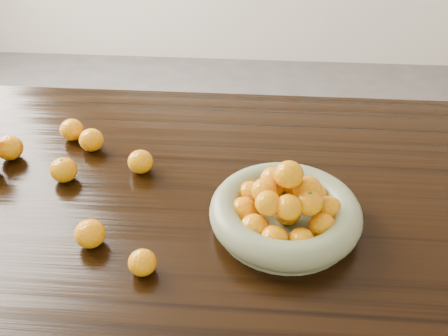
{
  "coord_description": "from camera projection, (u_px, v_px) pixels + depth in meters",
  "views": [
    {
      "loc": [
        0.11,
        -0.93,
        1.49
      ],
      "look_at": [
        0.04,
        -0.02,
        0.83
      ],
      "focal_mm": 40.0,
      "sensor_mm": 36.0,
      "label": 1
    }
  ],
  "objects": [
    {
      "name": "loose_orange_5",
      "position": [
        140.0,
        162.0,
        1.24
      ],
      "size": [
        0.06,
        0.06,
        0.06
      ],
      "primitive_type": "ellipsoid",
      "color": "orange",
      "rests_on": "dining_table"
    },
    {
      "name": "fruit_bowl",
      "position": [
        286.0,
        210.0,
        1.07
      ],
      "size": [
        0.33,
        0.33,
        0.16
      ],
      "rotation": [
        0.0,
        0.0,
        -0.15
      ],
      "color": "gray",
      "rests_on": "dining_table"
    },
    {
      "name": "loose_orange_0",
      "position": [
        64.0,
        170.0,
        1.21
      ],
      "size": [
        0.07,
        0.07,
        0.06
      ],
      "primitive_type": "ellipsoid",
      "color": "orange",
      "rests_on": "dining_table"
    },
    {
      "name": "loose_orange_4",
      "position": [
        72.0,
        130.0,
        1.36
      ],
      "size": [
        0.06,
        0.06,
        0.06
      ],
      "primitive_type": "ellipsoid",
      "color": "orange",
      "rests_on": "dining_table"
    },
    {
      "name": "loose_orange_3",
      "position": [
        91.0,
        140.0,
        1.32
      ],
      "size": [
        0.06,
        0.06,
        0.06
      ],
      "primitive_type": "ellipsoid",
      "color": "orange",
      "rests_on": "dining_table"
    },
    {
      "name": "loose_orange_1",
      "position": [
        90.0,
        234.0,
        1.03
      ],
      "size": [
        0.06,
        0.06,
        0.06
      ],
      "primitive_type": "ellipsoid",
      "color": "orange",
      "rests_on": "dining_table"
    },
    {
      "name": "dining_table",
      "position": [
        210.0,
        218.0,
        1.25
      ],
      "size": [
        2.0,
        1.0,
        0.75
      ],
      "color": "black",
      "rests_on": "ground"
    },
    {
      "name": "loose_orange_2",
      "position": [
        142.0,
        263.0,
        0.97
      ],
      "size": [
        0.06,
        0.06,
        0.05
      ],
      "primitive_type": "ellipsoid",
      "color": "orange",
      "rests_on": "dining_table"
    }
  ]
}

